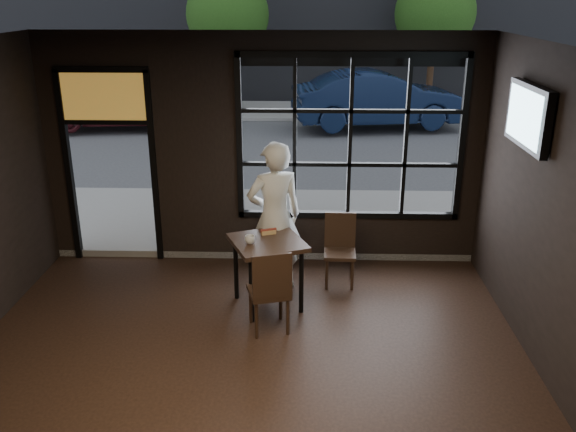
{
  "coord_description": "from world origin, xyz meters",
  "views": [
    {
      "loc": [
        0.61,
        -4.59,
        3.66
      ],
      "look_at": [
        0.4,
        2.2,
        1.15
      ],
      "focal_mm": 38.0,
      "sensor_mm": 36.0,
      "label": 1
    }
  ],
  "objects_px": {
    "cafe_table": "(268,273)",
    "navy_car": "(378,99)",
    "man": "(274,217)",
    "chair_near": "(269,289)"
  },
  "relations": [
    {
      "from": "chair_near",
      "to": "man",
      "type": "height_order",
      "value": "man"
    },
    {
      "from": "man",
      "to": "cafe_table",
      "type": "bearing_deg",
      "value": 64.14
    },
    {
      "from": "navy_car",
      "to": "chair_near",
      "type": "bearing_deg",
      "value": 158.61
    },
    {
      "from": "cafe_table",
      "to": "chair_near",
      "type": "relative_size",
      "value": 0.86
    },
    {
      "from": "cafe_table",
      "to": "man",
      "type": "xyz_separation_m",
      "value": [
        0.06,
        0.5,
        0.54
      ]
    },
    {
      "from": "cafe_table",
      "to": "man",
      "type": "bearing_deg",
      "value": 60.39
    },
    {
      "from": "chair_near",
      "to": "man",
      "type": "bearing_deg",
      "value": -106.3
    },
    {
      "from": "navy_car",
      "to": "cafe_table",
      "type": "bearing_deg",
      "value": 157.72
    },
    {
      "from": "cafe_table",
      "to": "navy_car",
      "type": "xyz_separation_m",
      "value": [
        2.43,
        10.26,
        0.43
      ]
    },
    {
      "from": "chair_near",
      "to": "navy_car",
      "type": "height_order",
      "value": "navy_car"
    }
  ]
}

